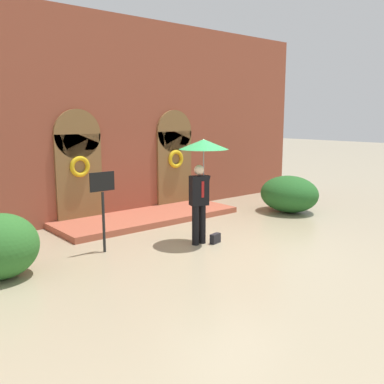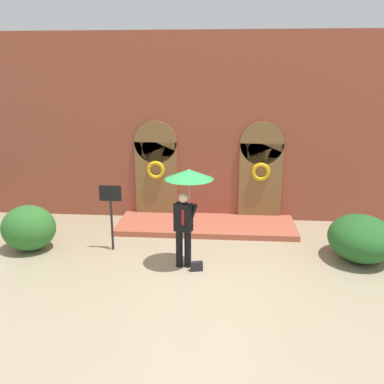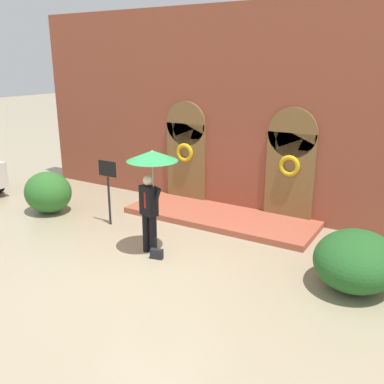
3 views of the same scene
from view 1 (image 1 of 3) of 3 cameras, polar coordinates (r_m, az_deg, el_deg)
name	(u,v)px [view 1 (image 1 of 3)]	position (r m, az deg, el deg)	size (l,w,h in m)	color
ground_plane	(224,245)	(9.74, 4.35, -7.01)	(80.00, 80.00, 0.00)	tan
building_facade	(125,123)	(12.62, -8.91, 9.12)	(14.00, 2.30, 5.60)	brown
person_with_umbrella	(202,160)	(9.47, 1.40, 4.34)	(1.10, 1.10, 2.36)	black
handbag	(215,238)	(9.81, 3.12, -6.20)	(0.28, 0.12, 0.22)	black
sign_post	(103,198)	(9.12, -11.81, -0.85)	(0.56, 0.06, 1.72)	black
shrub_left	(0,246)	(8.34, -24.28, -6.62)	(1.37, 1.23, 1.17)	#2D6B28
shrub_right	(289,194)	(13.22, 12.83, -0.26)	(1.57, 1.81, 1.10)	#235B23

